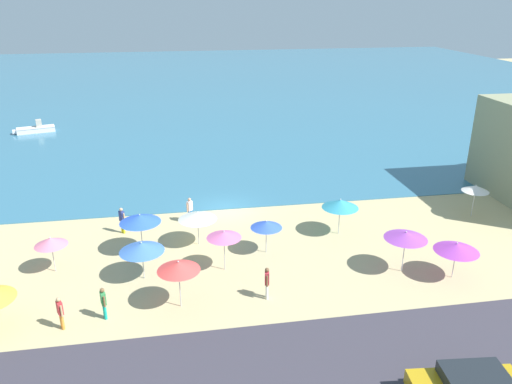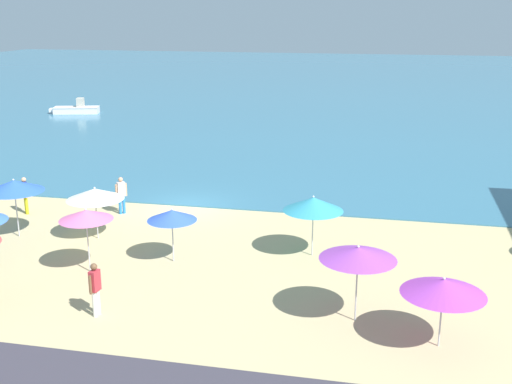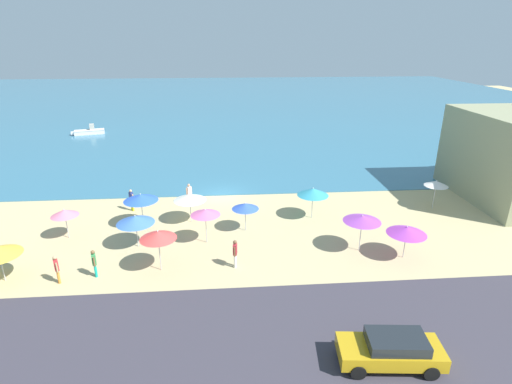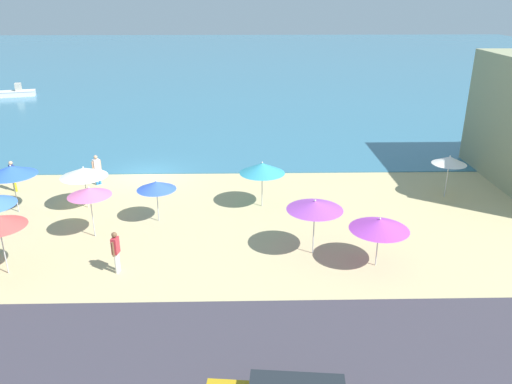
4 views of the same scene
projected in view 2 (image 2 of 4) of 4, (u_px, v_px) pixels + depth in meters
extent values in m
plane|color=tan|center=(186.00, 206.00, 31.70)|extent=(160.00, 160.00, 0.00)
cube|color=teal|center=(318.00, 83.00, 83.36)|extent=(150.00, 110.00, 0.05)
cylinder|color=#B2B2B7|center=(356.00, 289.00, 19.88)|extent=(0.05, 0.05, 2.12)
cone|color=purple|center=(358.00, 253.00, 19.55)|extent=(2.40, 2.40, 0.38)
sphere|color=silver|center=(358.00, 247.00, 19.49)|extent=(0.08, 0.08, 0.08)
cylinder|color=#B2B2B7|center=(441.00, 319.00, 18.42)|extent=(0.05, 0.05, 1.70)
cone|color=purple|center=(443.00, 287.00, 18.13)|extent=(2.43, 2.43, 0.44)
sphere|color=silver|center=(444.00, 279.00, 18.06)|extent=(0.08, 0.08, 0.08)
cylinder|color=#B2B2B7|center=(88.00, 245.00, 23.63)|extent=(0.05, 0.05, 2.08)
cone|color=pink|center=(86.00, 215.00, 23.31)|extent=(1.97, 1.97, 0.37)
sphere|color=silver|center=(86.00, 209.00, 23.25)|extent=(0.08, 0.08, 0.08)
cylinder|color=#B2B2B7|center=(97.00, 218.00, 27.08)|extent=(0.05, 0.05, 1.79)
cone|color=silver|center=(95.00, 194.00, 26.79)|extent=(2.41, 2.41, 0.47)
sphere|color=silver|center=(94.00, 188.00, 26.71)|extent=(0.08, 0.08, 0.08)
cylinder|color=#B2B2B7|center=(313.00, 232.00, 25.22)|extent=(0.05, 0.05, 1.91)
cone|color=teal|center=(313.00, 204.00, 24.89)|extent=(2.37, 2.37, 0.54)
sphere|color=silver|center=(313.00, 197.00, 24.81)|extent=(0.08, 0.08, 0.08)
cylinder|color=#B2B2B7|center=(17.00, 213.00, 27.30)|extent=(0.05, 0.05, 2.06)
cone|color=blue|center=(14.00, 186.00, 26.96)|extent=(2.46, 2.46, 0.48)
sphere|color=silver|center=(13.00, 180.00, 26.89)|extent=(0.08, 0.08, 0.08)
cylinder|color=#B2B2B7|center=(173.00, 240.00, 24.65)|extent=(0.05, 0.05, 1.72)
cone|color=blue|center=(172.00, 215.00, 24.37)|extent=(1.91, 1.91, 0.41)
sphere|color=silver|center=(172.00, 209.00, 24.31)|extent=(0.08, 0.08, 0.08)
cylinder|color=blue|center=(120.00, 205.00, 30.46)|extent=(0.14, 0.14, 0.87)
cylinder|color=blue|center=(124.00, 205.00, 30.55)|extent=(0.14, 0.14, 0.87)
cube|color=silver|center=(121.00, 189.00, 30.29)|extent=(0.41, 0.41, 0.69)
sphere|color=tan|center=(120.00, 179.00, 30.16)|extent=(0.22, 0.22, 0.22)
cylinder|color=tan|center=(116.00, 191.00, 30.18)|extent=(0.09, 0.09, 0.62)
cylinder|color=tan|center=(126.00, 189.00, 30.42)|extent=(0.09, 0.09, 0.62)
cylinder|color=gold|center=(26.00, 204.00, 30.56)|extent=(0.14, 0.14, 0.87)
cylinder|color=gold|center=(27.00, 205.00, 30.41)|extent=(0.14, 0.14, 0.87)
cube|color=navy|center=(25.00, 189.00, 30.27)|extent=(0.40, 0.41, 0.69)
sphere|color=tan|center=(24.00, 180.00, 30.13)|extent=(0.22, 0.22, 0.22)
cylinder|color=tan|center=(24.00, 189.00, 30.48)|extent=(0.09, 0.09, 0.62)
cylinder|color=tan|center=(26.00, 191.00, 30.08)|extent=(0.09, 0.09, 0.62)
cylinder|color=silver|center=(98.00, 302.00, 20.46)|extent=(0.14, 0.14, 0.86)
cylinder|color=silver|center=(95.00, 304.00, 20.30)|extent=(0.14, 0.14, 0.86)
cube|color=#B72E38|center=(95.00, 281.00, 20.17)|extent=(0.28, 0.39, 0.68)
sphere|color=brown|center=(94.00, 267.00, 20.04)|extent=(0.22, 0.22, 0.22)
cylinder|color=brown|center=(99.00, 279.00, 20.40)|extent=(0.09, 0.09, 0.62)
cylinder|color=brown|center=(90.00, 285.00, 19.97)|extent=(0.09, 0.09, 0.62)
cube|color=silver|center=(77.00, 110.00, 59.15)|extent=(4.22, 2.29, 0.53)
cube|color=silver|center=(52.00, 110.00, 59.01)|extent=(0.61, 0.80, 0.32)
cube|color=silver|center=(76.00, 107.00, 59.06)|extent=(4.25, 2.36, 0.08)
cube|color=#B2AD9E|center=(80.00, 103.00, 58.97)|extent=(0.78, 0.89, 0.89)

